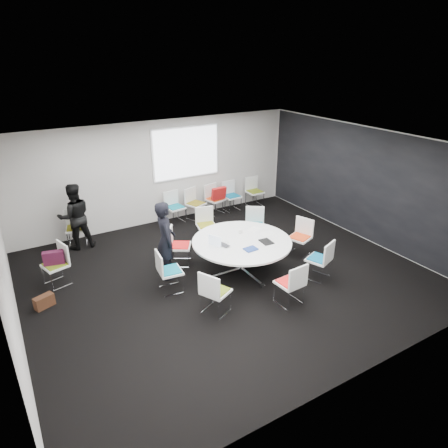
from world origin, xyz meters
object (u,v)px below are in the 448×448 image
conference_table (242,249)px  chair_ring_h (318,266)px  chair_ring_g (290,291)px  chair_ring_e (170,279)px  chair_spare_left (57,272)px  person_back (75,217)px  chair_ring_a (299,244)px  maroon_bag (54,258)px  cup (240,232)px  chair_ring_c (206,232)px  chair_person_back (77,234)px  chair_ring_f (215,300)px  chair_back_b (196,209)px  chair_back_a (175,213)px  chair_back_e (254,197)px  brown_bag (44,302)px  person_main (166,240)px  chair_ring_b (255,232)px  chair_back_c (215,205)px  laptop (224,244)px  chair_ring_d (180,253)px  chair_back_d (232,202)px

conference_table → chair_ring_h: (1.23, -1.09, -0.25)m
chair_ring_g → chair_ring_e: bearing=134.9°
conference_table → chair_spare_left: (-3.55, 1.45, -0.25)m
person_back → conference_table: bearing=133.6°
chair_ring_a → maroon_bag: bearing=52.8°
person_back → cup: size_ratio=18.06×
chair_ring_c → chair_person_back: (-2.83, 1.50, 0.00)m
chair_ring_f → chair_back_b: 4.53m
chair_back_a → chair_back_e: size_ratio=1.00×
cup → brown_bag: size_ratio=0.25×
conference_table → chair_back_a: chair_back_a is taller
person_main → chair_ring_e: bearing=173.8°
chair_ring_f → chair_ring_b: bearing=106.1°
chair_back_c → chair_person_back: 3.94m
chair_person_back → brown_bag: chair_person_back is taller
chair_back_a → chair_back_c: same height
chair_back_b → chair_back_a: bearing=-24.9°
laptop → chair_ring_h: bearing=-138.9°
chair_ring_d → chair_back_d: (2.71, 2.21, 0.00)m
chair_back_a → chair_person_back: 2.67m
chair_person_back → person_back: person_back is taller
chair_ring_a → chair_ring_e: same height
chair_ring_d → chair_back_b: (1.50, 2.19, 0.00)m
chair_ring_e → person_back: 3.18m
person_main → chair_back_e: bearing=-45.6°
chair_ring_e → person_back: bearing=-152.4°
person_back → chair_ring_d: bearing=131.8°
chair_back_a → chair_back_b: (0.62, -0.03, 0.00)m
chair_ring_f → maroon_bag: (-2.33, 2.49, 0.34)m
chair_person_back → cup: (2.98, -2.82, 0.50)m
chair_ring_b → chair_back_d: 2.22m
chair_ring_c → chair_spare_left: 3.58m
chair_back_e → chair_spare_left: 6.30m
chair_ring_b → chair_person_back: bearing=5.0°
person_main → chair_spare_left: bearing=79.7°
chair_ring_a → chair_back_d: 3.24m
chair_ring_e → chair_back_b: (2.14, 3.10, 0.00)m
person_main → chair_back_b: bearing=-25.8°
chair_ring_a → chair_ring_f: same height
conference_table → chair_ring_g: (0.11, -1.50, -0.25)m
chair_back_b → brown_bag: size_ratio=2.44×
chair_back_e → person_back: 5.36m
chair_ring_h → chair_ring_d: bearing=116.7°
chair_ring_a → chair_ring_g: same height
chair_ring_g → chair_person_back: same height
conference_table → brown_bag: size_ratio=5.89×
conference_table → chair_back_b: chair_back_b is taller
person_main → person_back: 2.71m
chair_back_a → chair_back_d: (1.83, -0.01, 0.00)m
chair_person_back → chair_ring_e: bearing=124.7°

